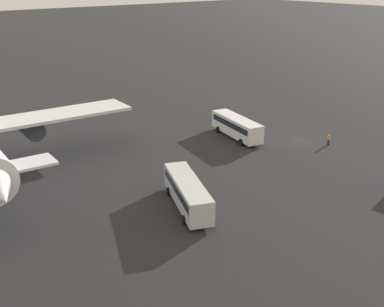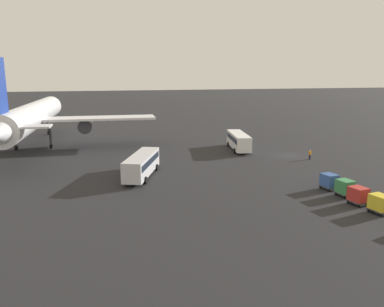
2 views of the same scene
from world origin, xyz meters
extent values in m
plane|color=#232326|center=(0.00, 0.00, 0.00)|extent=(600.00, 600.00, 0.00)
cube|color=silver|center=(18.57, 32.72, 5.93)|extent=(7.75, 22.17, 0.44)
cylinder|color=#38383D|center=(20.23, 35.87, 4.32)|extent=(5.87, 3.19, 2.78)
cube|color=white|center=(7.56, 6.91, 1.86)|extent=(11.75, 5.02, 2.83)
cube|color=#192333|center=(7.56, 6.91, 2.36)|extent=(10.86, 4.87, 0.90)
cylinder|color=black|center=(11.32, 7.59, 0.50)|extent=(1.04, 0.50, 1.00)
cylinder|color=black|center=(10.73, 4.79, 0.50)|extent=(1.04, 0.50, 1.00)
cylinder|color=black|center=(4.38, 9.04, 0.50)|extent=(1.04, 0.50, 1.00)
cylinder|color=black|center=(3.79, 6.24, 0.50)|extent=(1.04, 0.50, 1.00)
cube|color=silver|center=(-6.93, 28.44, 1.86)|extent=(11.91, 7.12, 2.82)
cube|color=#192333|center=(-6.93, 28.44, 2.36)|extent=(11.06, 6.78, 0.90)
cylinder|color=black|center=(-3.01, 28.31, 0.50)|extent=(1.04, 0.67, 1.00)
cylinder|color=black|center=(-4.12, 25.70, 0.50)|extent=(1.04, 0.67, 1.00)
cylinder|color=black|center=(-9.74, 31.17, 0.50)|extent=(1.04, 0.67, 1.00)
cylinder|color=black|center=(-10.84, 28.57, 0.50)|extent=(1.04, 0.67, 1.00)
cylinder|color=#1E1E2D|center=(-4.05, -1.71, 0.42)|extent=(0.32, 0.32, 0.85)
cylinder|color=orange|center=(-4.05, -1.71, 1.18)|extent=(0.38, 0.38, 0.65)
sphere|color=tan|center=(-4.05, -1.71, 1.62)|extent=(0.24, 0.24, 0.24)
camera|label=1|loc=(-45.69, 58.90, 25.34)|focal=45.00mm
camera|label=2|loc=(-59.95, 36.33, 14.67)|focal=35.00mm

